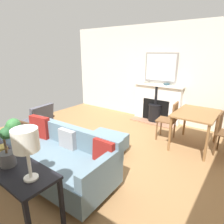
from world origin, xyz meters
The scene contains 15 objects.
ground_plane centered at (0.00, 0.00, 0.00)m, with size 5.47×5.51×0.01m, color olive.
wall_left centered at (-2.73, 0.00, 1.34)m, with size 0.12×5.51×2.68m, color silver.
fireplace centered at (-2.54, 0.35, 0.47)m, with size 0.52×1.43×1.08m.
mirror_over_mantel centered at (-2.64, 0.35, 1.53)m, with size 0.04×0.92×0.79m.
mantel_bowl_near centered at (-2.55, -0.03, 1.10)m, with size 0.17×0.17×0.05m.
mantel_bowl_far centered at (-2.55, 0.59, 1.11)m, with size 0.16×0.16×0.05m.
sofa centered at (0.87, 0.25, 0.35)m, with size 0.96×1.93×0.84m.
ottoman centered at (-0.20, 0.36, 0.23)m, with size 0.68×0.77×0.38m.
armchair_accent centered at (0.17, -1.35, 0.45)m, with size 0.74×0.67×0.81m.
console_table centered at (1.68, 0.26, 0.68)m, with size 0.43×1.76×0.76m.
table_lamp_far_end centered at (1.68, 0.92, 1.16)m, with size 0.24×0.24×0.52m.
potted_plant centered at (1.71, 0.48, 1.09)m, with size 0.44×0.44×0.53m.
dining_table centered at (-1.53, 1.66, 0.66)m, with size 1.08×0.78×0.76m.
dining_chair_near_fireplace centered at (-1.54, 1.13, 0.53)m, with size 0.43×0.43×0.89m.
dining_chair_by_back_wall centered at (-1.53, 2.19, 0.50)m, with size 0.42×0.42×0.84m.
Camera 1 is at (2.48, 2.50, 1.95)m, focal length 30.76 mm.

